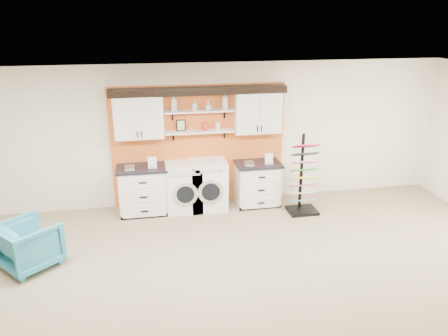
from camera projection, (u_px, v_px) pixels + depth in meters
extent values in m
plane|color=gray|center=(241.00, 331.00, 5.35)|extent=(10.00, 10.00, 0.00)
plane|color=white|center=(245.00, 106.00, 4.40)|extent=(10.00, 10.00, 0.00)
plane|color=#F0E4CF|center=(199.00, 135.00, 8.58)|extent=(10.00, 0.00, 10.00)
cube|color=orange|center=(199.00, 146.00, 8.61)|extent=(3.40, 0.07, 2.40)
cube|color=white|center=(139.00, 116.00, 8.04)|extent=(0.90, 0.34, 0.84)
cube|color=white|center=(126.00, 119.00, 7.84)|extent=(0.42, 0.01, 0.78)
cube|color=white|center=(151.00, 118.00, 7.92)|extent=(0.42, 0.01, 0.78)
cube|color=white|center=(257.00, 111.00, 8.42)|extent=(0.90, 0.34, 0.84)
cube|color=white|center=(248.00, 114.00, 8.22)|extent=(0.42, 0.01, 0.78)
cube|color=white|center=(271.00, 113.00, 8.29)|extent=(0.42, 0.01, 0.78)
cube|color=white|center=(200.00, 131.00, 8.35)|extent=(1.32, 0.28, 0.03)
cube|color=white|center=(199.00, 111.00, 8.21)|extent=(1.32, 0.28, 0.03)
cube|color=black|center=(199.00, 89.00, 8.10)|extent=(3.30, 0.40, 0.10)
cube|color=black|center=(200.00, 94.00, 7.94)|extent=(3.30, 0.04, 0.04)
cube|color=black|center=(181.00, 125.00, 8.29)|extent=(0.18, 0.02, 0.22)
cube|color=beige|center=(181.00, 125.00, 8.28)|extent=(0.14, 0.01, 0.18)
cylinder|color=red|center=(205.00, 126.00, 8.33)|extent=(0.11, 0.11, 0.16)
cylinder|color=silver|center=(218.00, 126.00, 8.38)|extent=(0.10, 0.10, 0.14)
cube|color=white|center=(143.00, 191.00, 8.39)|extent=(0.90, 0.60, 0.90)
cube|color=black|center=(145.00, 216.00, 8.28)|extent=(0.90, 0.06, 0.07)
cube|color=black|center=(142.00, 168.00, 8.23)|extent=(0.96, 0.66, 0.04)
cube|color=white|center=(143.00, 182.00, 8.01)|extent=(0.82, 0.02, 0.25)
cube|color=white|center=(144.00, 197.00, 8.10)|extent=(0.82, 0.02, 0.25)
cube|color=white|center=(144.00, 211.00, 8.20)|extent=(0.82, 0.02, 0.25)
cube|color=white|center=(257.00, 184.00, 8.77)|extent=(0.84, 0.60, 0.84)
cube|color=black|center=(260.00, 207.00, 8.65)|extent=(0.84, 0.06, 0.07)
cube|color=black|center=(258.00, 164.00, 8.63)|extent=(0.90, 0.66, 0.04)
cube|color=white|center=(262.00, 177.00, 8.40)|extent=(0.77, 0.02, 0.23)
cube|color=white|center=(261.00, 190.00, 8.49)|extent=(0.77, 0.02, 0.23)
cube|color=white|center=(261.00, 203.00, 8.58)|extent=(0.77, 0.02, 0.23)
cube|color=white|center=(184.00, 187.00, 8.51)|extent=(0.68, 0.66, 0.94)
cube|color=silver|center=(185.00, 173.00, 8.06)|extent=(0.58, 0.02, 0.10)
cylinder|color=silver|center=(185.00, 194.00, 8.20)|extent=(0.48, 0.05, 0.48)
cylinder|color=black|center=(185.00, 195.00, 8.18)|extent=(0.34, 0.03, 0.34)
cube|color=white|center=(208.00, 184.00, 8.58)|extent=(0.70, 0.66, 0.98)
cube|color=silver|center=(210.00, 170.00, 8.13)|extent=(0.60, 0.02, 0.10)
cylinder|color=silver|center=(211.00, 192.00, 8.28)|extent=(0.49, 0.05, 0.49)
cylinder|color=black|center=(211.00, 192.00, 8.26)|extent=(0.35, 0.03, 0.35)
cube|color=black|center=(302.00, 210.00, 8.53)|extent=(0.56, 0.47, 0.06)
cube|color=black|center=(301.00, 171.00, 8.43)|extent=(0.05, 0.05, 1.49)
cube|color=teal|center=(302.00, 200.00, 8.48)|extent=(0.47, 0.26, 0.14)
cube|color=silver|center=(303.00, 193.00, 8.42)|extent=(0.47, 0.26, 0.14)
cube|color=#983F44|center=(303.00, 185.00, 8.37)|extent=(0.47, 0.26, 0.14)
cube|color=yellow|center=(304.00, 178.00, 8.32)|extent=(0.47, 0.26, 0.14)
cube|color=#287F22|center=(304.00, 170.00, 8.26)|extent=(0.47, 0.26, 0.14)
cube|color=#FF71D2|center=(305.00, 162.00, 8.21)|extent=(0.47, 0.26, 0.14)
cube|color=black|center=(305.00, 154.00, 8.16)|extent=(0.47, 0.26, 0.14)
cube|color=#E21A46|center=(306.00, 146.00, 8.10)|extent=(0.47, 0.26, 0.14)
imported|color=teal|center=(29.00, 244.00, 6.62)|extent=(1.12, 1.11, 0.73)
imported|color=silver|center=(174.00, 103.00, 8.08)|extent=(0.17, 0.17, 0.32)
imported|color=silver|center=(195.00, 105.00, 8.16)|extent=(0.10, 0.11, 0.18)
imported|color=silver|center=(208.00, 106.00, 8.21)|extent=(0.17, 0.17, 0.16)
imported|color=silver|center=(225.00, 101.00, 8.23)|extent=(0.18, 0.18, 0.33)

